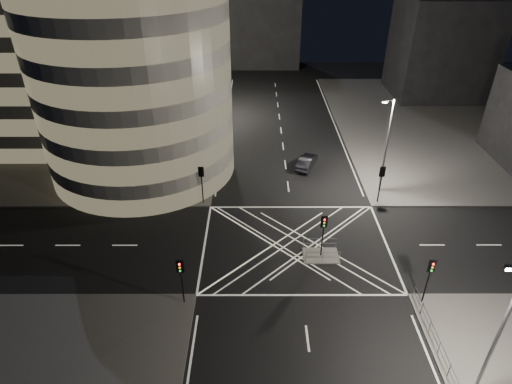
{
  "coord_description": "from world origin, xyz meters",
  "views": [
    {
      "loc": [
        -3.52,
        -29.41,
        23.71
      ],
      "look_at": [
        -3.47,
        4.04,
        3.0
      ],
      "focal_mm": 30.0,
      "sensor_mm": 36.0,
      "label": 1
    }
  ],
  "objects_px": {
    "traffic_signal_nl": "(181,274)",
    "street_lamp_right_far": "(386,144)",
    "traffic_signal_fr": "(381,178)",
    "street_lamp_left_near": "(199,132)",
    "street_lamp_right_near": "(499,330)",
    "traffic_signal_nr": "(430,274)",
    "sedan": "(307,162)",
    "central_island": "(321,256)",
    "traffic_signal_fl": "(201,178)",
    "street_lamp_left_far": "(213,80)",
    "traffic_signal_island": "(323,229)"
  },
  "relations": [
    {
      "from": "traffic_signal_nr",
      "to": "traffic_signal_nl",
      "type": "bearing_deg",
      "value": 180.0
    },
    {
      "from": "traffic_signal_island",
      "to": "street_lamp_right_near",
      "type": "height_order",
      "value": "street_lamp_right_near"
    },
    {
      "from": "traffic_signal_fl",
      "to": "street_lamp_left_far",
      "type": "xyz_separation_m",
      "value": [
        -0.64,
        23.2,
        2.63
      ]
    },
    {
      "from": "street_lamp_right_far",
      "to": "street_lamp_right_near",
      "type": "xyz_separation_m",
      "value": [
        0.0,
        -23.0,
        0.0
      ]
    },
    {
      "from": "traffic_signal_fr",
      "to": "traffic_signal_nr",
      "type": "bearing_deg",
      "value": -90.0
    },
    {
      "from": "street_lamp_left_far",
      "to": "traffic_signal_fr",
      "type": "bearing_deg",
      "value": -51.83
    },
    {
      "from": "street_lamp_right_far",
      "to": "traffic_signal_fl",
      "type": "bearing_deg",
      "value": -173.12
    },
    {
      "from": "traffic_signal_fl",
      "to": "street_lamp_left_near",
      "type": "bearing_deg",
      "value": 96.97
    },
    {
      "from": "street_lamp_left_near",
      "to": "sedan",
      "type": "xyz_separation_m",
      "value": [
        11.82,
        2.35,
        -4.83
      ]
    },
    {
      "from": "traffic_signal_fr",
      "to": "street_lamp_left_far",
      "type": "xyz_separation_m",
      "value": [
        -18.24,
        23.2,
        2.63
      ]
    },
    {
      "from": "traffic_signal_nl",
      "to": "street_lamp_left_far",
      "type": "xyz_separation_m",
      "value": [
        -0.64,
        36.8,
        2.63
      ]
    },
    {
      "from": "traffic_signal_nl",
      "to": "street_lamp_left_near",
      "type": "distance_m",
      "value": 18.99
    },
    {
      "from": "traffic_signal_nl",
      "to": "central_island",
      "type": "bearing_deg",
      "value": 26.14
    },
    {
      "from": "traffic_signal_fl",
      "to": "street_lamp_left_near",
      "type": "relative_size",
      "value": 0.4
    },
    {
      "from": "central_island",
      "to": "street_lamp_right_far",
      "type": "xyz_separation_m",
      "value": [
        7.44,
        10.5,
        5.47
      ]
    },
    {
      "from": "traffic_signal_nr",
      "to": "street_lamp_left_near",
      "type": "relative_size",
      "value": 0.4
    },
    {
      "from": "traffic_signal_nl",
      "to": "street_lamp_left_near",
      "type": "bearing_deg",
      "value": 91.94
    },
    {
      "from": "street_lamp_right_far",
      "to": "traffic_signal_fr",
      "type": "bearing_deg",
      "value": -106.11
    },
    {
      "from": "traffic_signal_fr",
      "to": "street_lamp_left_near",
      "type": "distance_m",
      "value": 19.14
    },
    {
      "from": "street_lamp_left_near",
      "to": "street_lamp_left_far",
      "type": "bearing_deg",
      "value": 90.0
    },
    {
      "from": "street_lamp_right_near",
      "to": "sedan",
      "type": "relative_size",
      "value": 2.3
    },
    {
      "from": "traffic_signal_fl",
      "to": "sedan",
      "type": "xyz_separation_m",
      "value": [
        11.19,
        7.55,
        -2.2
      ]
    },
    {
      "from": "traffic_signal_fr",
      "to": "street_lamp_left_far",
      "type": "height_order",
      "value": "street_lamp_left_far"
    },
    {
      "from": "street_lamp_right_near",
      "to": "traffic_signal_fl",
      "type": "bearing_deg",
      "value": 131.24
    },
    {
      "from": "traffic_signal_island",
      "to": "sedan",
      "type": "height_order",
      "value": "traffic_signal_island"
    },
    {
      "from": "traffic_signal_nr",
      "to": "street_lamp_left_far",
      "type": "bearing_deg",
      "value": 116.36
    },
    {
      "from": "traffic_signal_fl",
      "to": "street_lamp_right_near",
      "type": "height_order",
      "value": "street_lamp_right_near"
    },
    {
      "from": "street_lamp_right_far",
      "to": "street_lamp_right_near",
      "type": "distance_m",
      "value": 23.0
    },
    {
      "from": "traffic_signal_island",
      "to": "street_lamp_left_far",
      "type": "xyz_separation_m",
      "value": [
        -11.44,
        31.5,
        2.63
      ]
    },
    {
      "from": "street_lamp_right_near",
      "to": "traffic_signal_nr",
      "type": "bearing_deg",
      "value": 95.04
    },
    {
      "from": "central_island",
      "to": "street_lamp_right_near",
      "type": "relative_size",
      "value": 0.3
    },
    {
      "from": "traffic_signal_island",
      "to": "street_lamp_left_near",
      "type": "height_order",
      "value": "street_lamp_left_near"
    },
    {
      "from": "street_lamp_left_near",
      "to": "traffic_signal_fr",
      "type": "bearing_deg",
      "value": -15.92
    },
    {
      "from": "traffic_signal_fr",
      "to": "traffic_signal_island",
      "type": "xyz_separation_m",
      "value": [
        -6.8,
        -8.3,
        0.0
      ]
    },
    {
      "from": "traffic_signal_fr",
      "to": "street_lamp_right_near",
      "type": "relative_size",
      "value": 0.4
    },
    {
      "from": "traffic_signal_fl",
      "to": "traffic_signal_fr",
      "type": "height_order",
      "value": "same"
    },
    {
      "from": "central_island",
      "to": "traffic_signal_fr",
      "type": "distance_m",
      "value": 11.1
    },
    {
      "from": "traffic_signal_fr",
      "to": "street_lamp_left_near",
      "type": "bearing_deg",
      "value": 164.08
    },
    {
      "from": "traffic_signal_nl",
      "to": "street_lamp_right_far",
      "type": "distance_m",
      "value": 24.27
    },
    {
      "from": "street_lamp_left_near",
      "to": "street_lamp_left_far",
      "type": "height_order",
      "value": "same"
    },
    {
      "from": "traffic_signal_island",
      "to": "traffic_signal_nl",
      "type": "bearing_deg",
      "value": -153.86
    },
    {
      "from": "traffic_signal_fr",
      "to": "sedan",
      "type": "relative_size",
      "value": 0.92
    },
    {
      "from": "sedan",
      "to": "central_island",
      "type": "bearing_deg",
      "value": 111.32
    },
    {
      "from": "central_island",
      "to": "traffic_signal_island",
      "type": "relative_size",
      "value": 0.75
    },
    {
      "from": "street_lamp_right_near",
      "to": "traffic_signal_fr",
      "type": "bearing_deg",
      "value": 91.75
    },
    {
      "from": "traffic_signal_fr",
      "to": "traffic_signal_island",
      "type": "relative_size",
      "value": 1.0
    },
    {
      "from": "street_lamp_left_near",
      "to": "street_lamp_right_far",
      "type": "xyz_separation_m",
      "value": [
        18.87,
        -3.0,
        0.0
      ]
    },
    {
      "from": "traffic_signal_nr",
      "to": "street_lamp_right_near",
      "type": "bearing_deg",
      "value": -84.96
    },
    {
      "from": "traffic_signal_fl",
      "to": "traffic_signal_island",
      "type": "height_order",
      "value": "same"
    },
    {
      "from": "traffic_signal_fl",
      "to": "traffic_signal_nl",
      "type": "bearing_deg",
      "value": -90.0
    }
  ]
}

